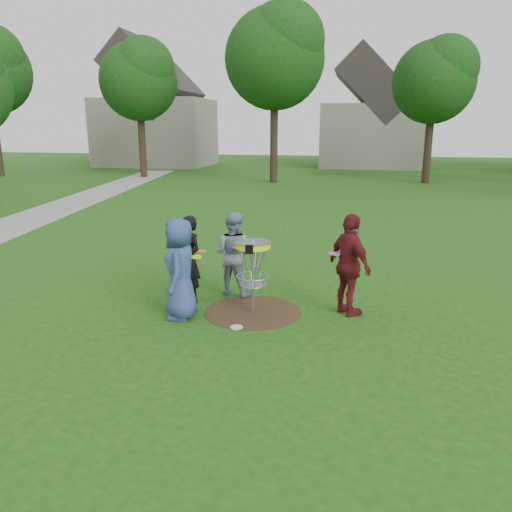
% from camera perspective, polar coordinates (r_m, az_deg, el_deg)
% --- Properties ---
extents(ground, '(100.00, 100.00, 0.00)m').
position_cam_1_polar(ground, '(9.33, -0.35, -6.41)').
color(ground, '#19470F').
rests_on(ground, ground).
extents(dirt_patch, '(1.80, 1.80, 0.01)m').
position_cam_1_polar(dirt_patch, '(9.33, -0.35, -6.39)').
color(dirt_patch, '#47331E').
rests_on(dirt_patch, ground).
extents(concrete_path, '(7.75, 39.92, 0.02)m').
position_cam_1_polar(concrete_path, '(20.54, -24.09, 4.03)').
color(concrete_path, '#9E9E99').
rests_on(concrete_path, ground).
extents(player_blue, '(0.73, 0.98, 1.82)m').
position_cam_1_polar(player_blue, '(8.91, -8.67, -1.47)').
color(player_blue, navy).
rests_on(player_blue, ground).
extents(player_black, '(0.74, 0.70, 1.70)m').
position_cam_1_polar(player_black, '(9.73, -7.67, -0.39)').
color(player_black, black).
rests_on(player_black, ground).
extents(player_grey, '(0.94, 0.80, 1.71)m').
position_cam_1_polar(player_grey, '(10.07, -2.63, 0.27)').
color(player_grey, gray).
rests_on(player_grey, ground).
extents(player_maroon, '(1.03, 1.15, 1.87)m').
position_cam_1_polar(player_maroon, '(9.10, 10.67, -1.04)').
color(player_maroon, maroon).
rests_on(player_maroon, ground).
extents(disc_on_grass, '(0.22, 0.22, 0.02)m').
position_cam_1_polar(disc_on_grass, '(8.64, -2.23, -8.14)').
color(disc_on_grass, silver).
rests_on(disc_on_grass, ground).
extents(disc_golf_basket, '(0.66, 0.67, 1.38)m').
position_cam_1_polar(disc_golf_basket, '(9.02, -0.36, -0.36)').
color(disc_golf_basket, '#9EA0A5').
rests_on(disc_golf_basket, ground).
extents(held_discs, '(2.73, 1.30, 0.12)m').
position_cam_1_polar(held_discs, '(9.24, -1.66, 0.44)').
color(held_discs, '#C2FE1C').
rests_on(held_discs, ground).
extents(tree_row, '(51.20, 17.42, 9.90)m').
position_cam_1_polar(tree_row, '(29.37, 8.95, 20.10)').
color(tree_row, '#38281C').
rests_on(tree_row, ground).
extents(house_row, '(44.50, 10.65, 11.62)m').
position_cam_1_polar(house_row, '(41.73, 15.70, 15.26)').
color(house_row, gray).
rests_on(house_row, ground).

